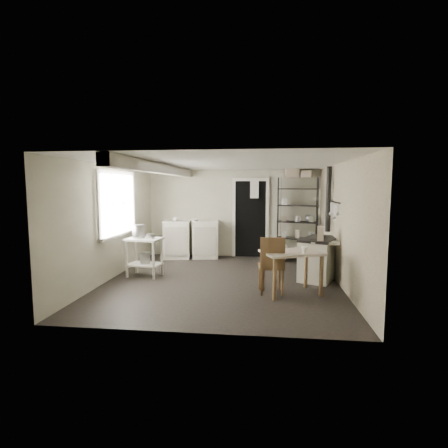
# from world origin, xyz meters

# --- Properties ---
(floor) EXTENTS (5.00, 5.00, 0.00)m
(floor) POSITION_xyz_m (0.00, 0.00, 0.00)
(floor) COLOR black
(floor) RESTS_ON ground
(ceiling) EXTENTS (5.00, 5.00, 0.00)m
(ceiling) POSITION_xyz_m (0.00, 0.00, 2.30)
(ceiling) COLOR silver
(ceiling) RESTS_ON wall_back
(wall_back) EXTENTS (4.50, 0.02, 2.30)m
(wall_back) POSITION_xyz_m (0.00, 2.50, 1.15)
(wall_back) COLOR #BCB8A0
(wall_back) RESTS_ON ground
(wall_front) EXTENTS (4.50, 0.02, 2.30)m
(wall_front) POSITION_xyz_m (0.00, -2.50, 1.15)
(wall_front) COLOR #BCB8A0
(wall_front) RESTS_ON ground
(wall_left) EXTENTS (0.02, 5.00, 2.30)m
(wall_left) POSITION_xyz_m (-2.25, 0.00, 1.15)
(wall_left) COLOR #BCB8A0
(wall_left) RESTS_ON ground
(wall_right) EXTENTS (0.02, 5.00, 2.30)m
(wall_right) POSITION_xyz_m (2.25, 0.00, 1.15)
(wall_right) COLOR #BCB8A0
(wall_right) RESTS_ON ground
(window) EXTENTS (0.12, 1.76, 1.28)m
(window) POSITION_xyz_m (-2.22, 0.20, 1.50)
(window) COLOR silver
(window) RESTS_ON wall_left
(doorway) EXTENTS (0.96, 0.10, 2.08)m
(doorway) POSITION_xyz_m (0.45, 2.47, 1.00)
(doorway) COLOR silver
(doorway) RESTS_ON ground
(ceiling_beam) EXTENTS (0.18, 5.00, 0.18)m
(ceiling_beam) POSITION_xyz_m (-1.20, 0.00, 2.20)
(ceiling_beam) COLOR silver
(ceiling_beam) RESTS_ON ceiling
(wallpaper_panel) EXTENTS (0.01, 5.00, 2.30)m
(wallpaper_panel) POSITION_xyz_m (2.24, 0.00, 1.15)
(wallpaper_panel) COLOR #BFB59B
(wallpaper_panel) RESTS_ON wall_right
(utensil_rail) EXTENTS (0.06, 1.20, 0.44)m
(utensil_rail) POSITION_xyz_m (2.19, 0.60, 1.55)
(utensil_rail) COLOR #A9A8AB
(utensil_rail) RESTS_ON wall_right
(prep_table) EXTENTS (0.76, 0.59, 0.80)m
(prep_table) POSITION_xyz_m (-1.65, 0.18, 0.40)
(prep_table) COLOR silver
(prep_table) RESTS_ON ground
(stockpot) EXTENTS (0.33, 0.33, 0.27)m
(stockpot) POSITION_xyz_m (-1.76, 0.19, 0.94)
(stockpot) COLOR #A9A8AB
(stockpot) RESTS_ON prep_table
(saucepan) EXTENTS (0.19, 0.19, 0.09)m
(saucepan) POSITION_xyz_m (-1.50, 0.16, 0.85)
(saucepan) COLOR #A9A8AB
(saucepan) RESTS_ON prep_table
(bucket) EXTENTS (0.23, 0.23, 0.23)m
(bucket) POSITION_xyz_m (-1.64, 0.19, 0.39)
(bucket) COLOR #A9A8AB
(bucket) RESTS_ON prep_table
(base_cabinets) EXTENTS (1.57, 0.87, 0.97)m
(base_cabinets) POSITION_xyz_m (-1.09, 2.18, 0.46)
(base_cabinets) COLOR silver
(base_cabinets) RESTS_ON ground
(mixing_bowl) EXTENTS (0.38, 0.38, 0.07)m
(mixing_bowl) POSITION_xyz_m (-0.97, 2.09, 0.96)
(mixing_bowl) COLOR white
(mixing_bowl) RESTS_ON base_cabinets
(counter_cup) EXTENTS (0.15, 0.15, 0.10)m
(counter_cup) POSITION_xyz_m (-1.46, 2.02, 0.97)
(counter_cup) COLOR white
(counter_cup) RESTS_ON base_cabinets
(shelf_rack) EXTENTS (1.05, 0.59, 2.08)m
(shelf_rack) POSITION_xyz_m (1.66, 2.24, 0.95)
(shelf_rack) COLOR black
(shelf_rack) RESTS_ON ground
(shelf_jar) EXTENTS (0.11, 0.11, 0.21)m
(shelf_jar) POSITION_xyz_m (1.33, 2.26, 1.38)
(shelf_jar) COLOR white
(shelf_jar) RESTS_ON shelf_rack
(storage_box_a) EXTENTS (0.32, 0.29, 0.22)m
(storage_box_a) POSITION_xyz_m (1.49, 2.28, 2.01)
(storage_box_a) COLOR beige
(storage_box_a) RESTS_ON shelf_rack
(storage_box_b) EXTENTS (0.31, 0.29, 0.16)m
(storage_box_b) POSITION_xyz_m (1.85, 2.24, 1.99)
(storage_box_b) COLOR beige
(storage_box_b) RESTS_ON shelf_rack
(stove) EXTENTS (0.97, 1.21, 0.83)m
(stove) POSITION_xyz_m (1.92, 0.39, 0.44)
(stove) COLOR silver
(stove) RESTS_ON ground
(stovepipe) EXTENTS (0.11, 0.11, 1.38)m
(stovepipe) POSITION_xyz_m (2.15, 0.86, 1.59)
(stovepipe) COLOR black
(stovepipe) RESTS_ON stove
(side_ledge) EXTENTS (0.54, 0.29, 0.82)m
(side_ledge) POSITION_xyz_m (1.95, 0.02, 0.43)
(side_ledge) COLOR silver
(side_ledge) RESTS_ON ground
(oats_box) EXTENTS (0.14, 0.20, 0.29)m
(oats_box) POSITION_xyz_m (1.88, 0.04, 1.01)
(oats_box) COLOR beige
(oats_box) RESTS_ON side_ledge
(work_table) EXTENTS (1.16, 0.99, 0.74)m
(work_table) POSITION_xyz_m (1.29, -0.68, 0.38)
(work_table) COLOR beige
(work_table) RESTS_ON ground
(table_cup) EXTENTS (0.12, 0.12, 0.10)m
(table_cup) POSITION_xyz_m (1.49, -0.73, 0.81)
(table_cup) COLOR white
(table_cup) RESTS_ON work_table
(chair) EXTENTS (0.46, 0.48, 1.01)m
(chair) POSITION_xyz_m (0.94, -0.68, 0.48)
(chair) COLOR brown
(chair) RESTS_ON ground
(flour_sack) EXTENTS (0.49, 0.44, 0.51)m
(flour_sack) POSITION_xyz_m (1.20, 1.91, 0.24)
(flour_sack) COLOR white
(flour_sack) RESTS_ON ground
(floor_crock) EXTENTS (0.13, 0.13, 0.14)m
(floor_crock) POSITION_xyz_m (1.71, 0.11, 0.07)
(floor_crock) COLOR white
(floor_crock) RESTS_ON ground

